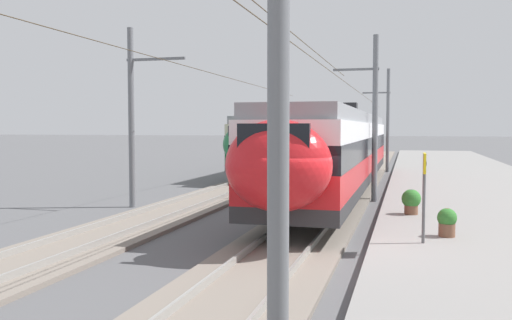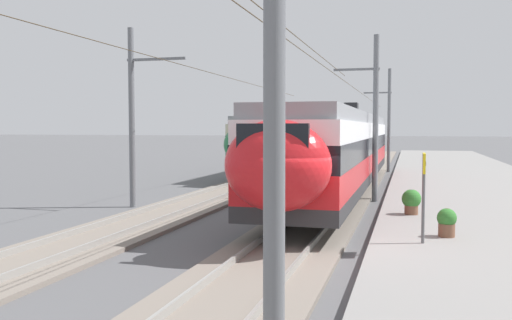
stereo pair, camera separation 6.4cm
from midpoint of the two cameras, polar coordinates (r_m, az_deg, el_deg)
ground_plane at (r=13.73m, az=6.86°, el=-10.10°), size 400.00×400.00×0.00m
track_near at (r=13.91m, az=2.43°, el=-9.62°), size 120.00×3.00×0.28m
track_far at (r=16.01m, az=-17.11°, el=-8.04°), size 120.00×3.00×0.28m
train_near_platform at (r=26.04m, az=8.70°, el=1.20°), size 27.38×2.92×4.27m
train_far_track at (r=43.97m, az=4.28°, el=2.11°), size 30.53×2.89×4.27m
catenary_mast_west at (r=6.01m, az=0.94°, el=12.20°), size 42.61×1.97×7.90m
catenary_mast_mid at (r=24.19m, az=11.90°, el=4.67°), size 42.61×1.97×7.16m
catenary_mast_east at (r=40.55m, az=13.33°, el=4.25°), size 42.61×1.97×7.41m
catenary_mast_far_side at (r=22.42m, az=-12.52°, el=4.86°), size 42.61×2.48×7.15m
platform_sign at (r=14.39m, az=16.96°, el=-1.73°), size 0.70×0.08×2.27m
potted_plant_platform_edge at (r=15.60m, az=19.11°, el=-6.00°), size 0.51×0.51×0.76m
potted_plant_by_shelter at (r=19.19m, az=15.74°, el=-4.04°), size 0.64×0.64×0.85m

